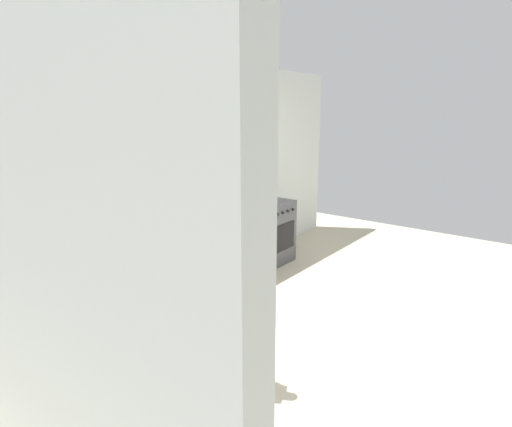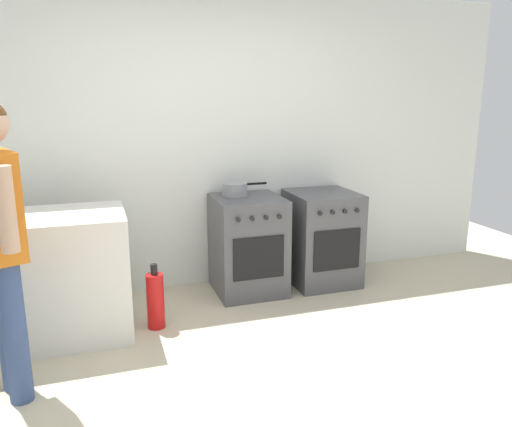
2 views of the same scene
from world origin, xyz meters
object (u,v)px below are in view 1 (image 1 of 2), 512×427
at_px(oven_left, 231,244).
at_px(knife_paring, 94,265).
at_px(fire_extinguisher, 209,294).
at_px(knife_carving, 83,257).
at_px(knife_bread, 92,259).
at_px(pot, 220,206).
at_px(person, 180,254).
at_px(oven_right, 266,231).

distance_m(oven_left, knife_paring, 2.19).
bearing_deg(oven_left, fire_extinguisher, -151.22).
bearing_deg(knife_carving, knife_bread, -82.43).
distance_m(oven_left, pot, 0.50).
distance_m(knife_bread, knife_paring, 0.12).
bearing_deg(fire_extinguisher, knife_carving, 171.94).
bearing_deg(oven_left, person, -147.98).
height_order(oven_left, knife_bread, knife_bread).
distance_m(knife_bread, knife_carving, 0.11).
height_order(knife_bread, person, person).
distance_m(knife_carving, person, 0.84).
relative_size(oven_right, pot, 2.15).
xyz_separation_m(oven_left, fire_extinguisher, (-0.87, -0.48, -0.21)).
distance_m(pot, fire_extinguisher, 1.20).
height_order(oven_right, knife_paring, knife_paring).
bearing_deg(fire_extinguisher, knife_paring, -177.65).
bearing_deg(oven_left, knife_paring, -165.70).
height_order(knife_paring, fire_extinguisher, knife_paring).
bearing_deg(fire_extinguisher, knife_bread, 176.99).
height_order(knife_carving, person, person).
bearing_deg(knife_paring, knife_carving, 80.63).
relative_size(oven_left, fire_extinguisher, 1.70).
distance_m(oven_left, knife_carving, 2.11).
xyz_separation_m(oven_right, knife_paring, (-2.78, -0.53, 0.48)).
bearing_deg(knife_carving, oven_left, 8.76).
relative_size(oven_right, knife_bread, 2.58).
height_order(oven_right, knife_bread, knife_bread).
relative_size(knife_carving, fire_extinguisher, 0.62).
height_order(knife_carving, fire_extinguisher, knife_carving).
distance_m(knife_paring, fire_extinguisher, 1.38).
bearing_deg(pot, oven_left, -50.37).
relative_size(knife_bread, person, 0.19).
bearing_deg(knife_carving, person, -69.83).
relative_size(oven_left, knife_paring, 4.20).
bearing_deg(person, knife_paring, 119.64).
height_order(oven_left, fire_extinguisher, oven_left).
bearing_deg(person, fire_extinguisher, 35.01).
relative_size(knife_bread, knife_carving, 1.06).
distance_m(knife_carving, fire_extinguisher, 1.36).
height_order(oven_left, pot, pot).
height_order(pot, person, person).
distance_m(oven_left, person, 2.14).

